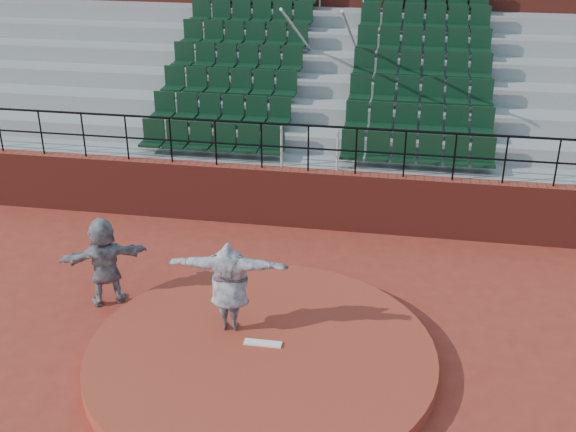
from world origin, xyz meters
name	(u,v)px	position (x,y,z in m)	size (l,w,h in m)	color
ground	(261,363)	(0.00, 0.00, 0.00)	(90.00, 90.00, 0.00)	maroon
pitchers_mound	(261,356)	(0.00, 0.00, 0.12)	(5.50, 5.50, 0.25)	#9D3623
pitching_rubber	(263,343)	(0.00, 0.15, 0.27)	(0.60, 0.15, 0.03)	white
boundary_wall	(308,199)	(0.00, 5.00, 0.65)	(24.00, 0.30, 1.30)	maroon
wall_railing	(308,138)	(0.00, 5.00, 2.03)	(24.04, 0.05, 1.03)	black
seating_deck	(329,113)	(0.00, 8.65, 1.44)	(24.00, 5.97, 4.63)	gray
press_box_facade	(347,4)	(0.00, 12.60, 3.55)	(24.00, 3.00, 7.10)	maroon
pitcher	(229,286)	(-0.61, 0.53, 1.04)	(1.93, 0.53, 1.57)	black
fielder	(105,261)	(-3.08, 1.31, 0.83)	(1.53, 0.49, 1.65)	black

